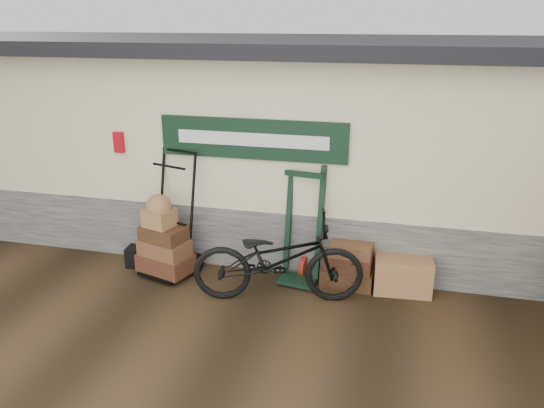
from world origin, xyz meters
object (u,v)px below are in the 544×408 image
(black_trunk, at_px, (138,257))
(bicycle, at_px, (278,255))
(porter_trolley, at_px, (172,213))
(suitcase_stack, at_px, (349,264))
(green_barrow, at_px, (303,225))
(wicker_hamper, at_px, (403,274))

(black_trunk, relative_size, bicycle, 0.14)
(porter_trolley, relative_size, suitcase_stack, 2.55)
(suitcase_stack, bearing_deg, green_barrow, 180.00)
(green_barrow, distance_m, black_trunk, 2.54)
(porter_trolley, relative_size, bicycle, 0.82)
(wicker_hamper, height_order, bicycle, bicycle)
(suitcase_stack, xyz_separation_m, wicker_hamper, (0.73, 0.00, -0.07))
(green_barrow, relative_size, suitcase_stack, 2.33)
(suitcase_stack, bearing_deg, porter_trolley, -176.02)
(porter_trolley, xyz_separation_m, suitcase_stack, (2.49, 0.17, -0.59))
(suitcase_stack, relative_size, wicker_hamper, 0.94)
(green_barrow, bearing_deg, porter_trolley, -165.56)
(wicker_hamper, bearing_deg, porter_trolley, -176.92)
(porter_trolley, bearing_deg, black_trunk, -162.65)
(porter_trolley, height_order, bicycle, porter_trolley)
(green_barrow, bearing_deg, wicker_hamper, 9.06)
(wicker_hamper, bearing_deg, suitcase_stack, 180.00)
(green_barrow, distance_m, suitcase_stack, 0.82)
(suitcase_stack, relative_size, black_trunk, 2.35)
(green_barrow, xyz_separation_m, bicycle, (-0.20, -0.63, -0.18))
(porter_trolley, relative_size, wicker_hamper, 2.40)
(porter_trolley, distance_m, bicycle, 1.73)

